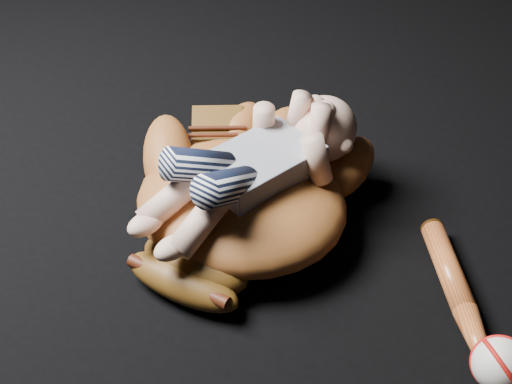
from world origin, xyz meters
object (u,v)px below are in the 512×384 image
newborn_baby (244,166)px  baseball_bat (470,323)px  baseball_glove (241,195)px  baseball (501,364)px

newborn_baby → baseball_bat: newborn_baby is taller
newborn_baby → baseball_bat: 0.39m
baseball_glove → baseball: 0.44m
newborn_baby → baseball_glove: bearing=172.4°
newborn_baby → baseball_bat: (0.37, 0.02, -0.12)m
newborn_baby → baseball: size_ratio=5.53×
baseball_glove → baseball: baseball_glove is taller
baseball → baseball_bat: bearing=136.2°
baseball_glove → newborn_baby: bearing=-25.5°
baseball_glove → baseball: bearing=-10.7°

